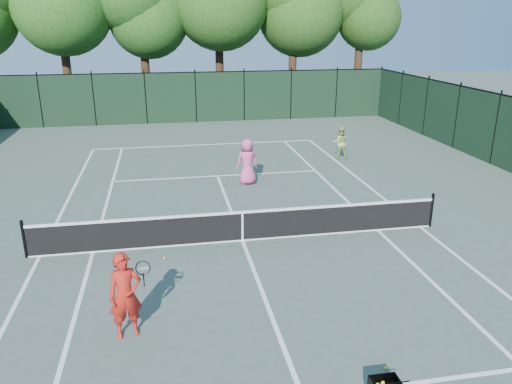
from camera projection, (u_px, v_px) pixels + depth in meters
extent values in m
plane|color=#47564B|center=(242.00, 241.00, 14.24)|extent=(90.00, 90.00, 0.00)
cube|color=white|center=(40.00, 256.00, 13.29)|extent=(0.10, 23.77, 0.01)
cube|color=white|center=(420.00, 227.00, 15.20)|extent=(0.10, 23.77, 0.01)
cube|color=white|center=(93.00, 252.00, 13.53)|extent=(0.10, 23.77, 0.01)
cube|color=white|center=(378.00, 230.00, 14.96)|extent=(0.10, 23.77, 0.01)
cube|color=white|center=(205.00, 145.00, 25.29)|extent=(10.97, 0.10, 0.01)
cube|color=white|center=(218.00, 176.00, 20.19)|extent=(8.23, 0.10, 0.01)
cube|color=white|center=(242.00, 241.00, 14.24)|extent=(0.10, 12.80, 0.01)
cube|color=black|center=(242.00, 226.00, 14.10)|extent=(11.60, 0.03, 0.85)
cube|color=white|center=(242.00, 212.00, 13.96)|extent=(11.60, 0.05, 0.07)
cube|color=white|center=(242.00, 240.00, 14.24)|extent=(11.60, 0.05, 0.04)
cube|color=white|center=(242.00, 226.00, 14.10)|extent=(0.05, 0.04, 0.91)
cylinder|color=black|center=(24.00, 239.00, 13.07)|extent=(0.09, 0.09, 1.06)
cylinder|color=black|center=(431.00, 210.00, 15.08)|extent=(0.09, 0.09, 1.06)
cube|color=black|center=(196.00, 98.00, 30.49)|extent=(24.00, 0.05, 3.00)
cylinder|color=black|center=(68.00, 78.00, 32.53)|extent=(0.56, 0.56, 4.80)
cylinder|color=black|center=(146.00, 81.00, 33.29)|extent=(0.56, 0.56, 4.30)
cylinder|color=black|center=(220.00, 74.00, 34.51)|extent=(0.56, 0.56, 5.00)
cylinder|color=black|center=(292.00, 76.00, 34.79)|extent=(0.56, 0.56, 4.60)
cylinder|color=black|center=(357.00, 75.00, 36.16)|extent=(0.56, 0.56, 4.40)
imported|color=red|center=(125.00, 295.00, 9.70)|extent=(0.73, 0.58, 1.78)
cylinder|color=black|center=(144.00, 280.00, 10.16)|extent=(0.03, 0.03, 0.30)
torus|color=black|center=(143.00, 268.00, 10.08)|extent=(0.30, 0.10, 0.30)
imported|color=#E04F8A|center=(247.00, 162.00, 18.94)|extent=(0.97, 0.74, 1.77)
imported|color=#9EC060|center=(340.00, 143.00, 22.54)|extent=(0.83, 0.71, 1.48)
sphere|color=#CDF031|center=(386.00, 368.00, 8.97)|extent=(0.07, 0.07, 0.07)
sphere|color=#CFE82F|center=(164.00, 258.00, 13.13)|extent=(0.07, 0.07, 0.07)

